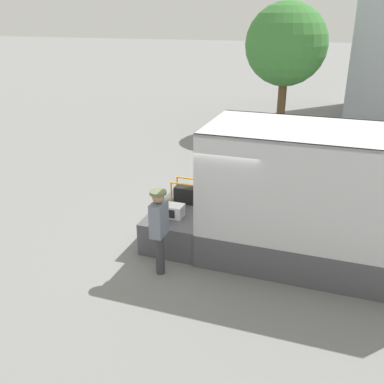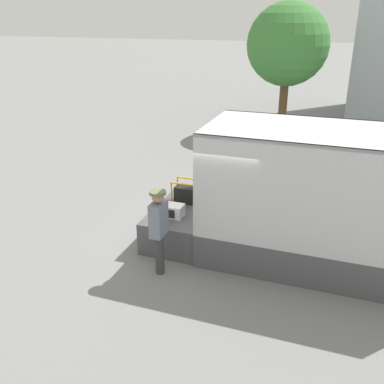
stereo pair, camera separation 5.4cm
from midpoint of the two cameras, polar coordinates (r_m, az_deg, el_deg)
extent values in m
plane|color=gray|center=(10.02, 2.46, -6.65)|extent=(160.00, 160.00, 0.00)
cube|color=#4C4C51|center=(9.51, 16.33, -6.80)|extent=(4.73, 2.27, 0.73)
cube|color=silver|center=(9.96, 17.72, 3.42)|extent=(4.73, 0.06, 2.13)
cube|color=silver|center=(7.90, 16.83, -1.49)|extent=(4.73, 0.06, 2.13)
cube|color=silver|center=(8.62, 18.12, 7.65)|extent=(4.73, 2.27, 0.06)
cylinder|color=silver|center=(9.65, 10.11, -2.22)|extent=(0.26, 0.26, 0.33)
cube|color=#2D7F33|center=(9.40, 24.41, -4.92)|extent=(0.44, 0.32, 0.27)
cube|color=#4C4C51|center=(10.03, -1.08, -4.21)|extent=(1.31, 2.15, 0.73)
cube|color=white|center=(9.47, -2.35, -2.50)|extent=(0.45, 0.34, 0.28)
cube|color=black|center=(9.34, -3.01, -2.89)|extent=(0.29, 0.01, 0.19)
cube|color=black|center=(10.18, -0.65, -0.30)|extent=(0.50, 0.34, 0.39)
cylinder|color=slate|center=(10.11, 0.40, -0.34)|extent=(0.19, 0.19, 0.19)
cylinder|color=orange|center=(10.08, -2.60, -0.08)|extent=(0.04, 0.04, 0.55)
cylinder|color=orange|center=(9.89, 0.55, -0.52)|extent=(0.04, 0.04, 0.55)
cylinder|color=orange|center=(10.41, -1.80, 0.69)|extent=(0.04, 0.04, 0.55)
cylinder|color=orange|center=(10.22, 1.26, 0.28)|extent=(0.04, 0.04, 0.55)
cylinder|color=orange|center=(9.88, -1.05, 1.06)|extent=(0.59, 0.04, 0.04)
cylinder|color=orange|center=(10.22, -0.29, 1.81)|extent=(0.59, 0.04, 0.04)
cylinder|color=#38383D|center=(8.70, -4.16, -8.24)|extent=(0.18, 0.18, 0.87)
cube|color=slate|center=(8.33, -4.31, -3.61)|extent=(0.24, 0.44, 0.69)
sphere|color=tan|center=(8.14, -4.40, -0.67)|extent=(0.24, 0.24, 0.24)
cylinder|color=#606B47|center=(8.10, -4.42, -0.08)|extent=(0.32, 0.32, 0.06)
cylinder|color=brown|center=(19.45, 12.07, 10.91)|extent=(0.36, 0.36, 2.22)
sphere|color=#3D7F38|center=(19.12, 12.74, 18.66)|extent=(3.39, 3.39, 3.39)
camera|label=1|loc=(0.03, -89.84, 0.07)|focal=40.00mm
camera|label=2|loc=(0.03, 90.16, -0.07)|focal=40.00mm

